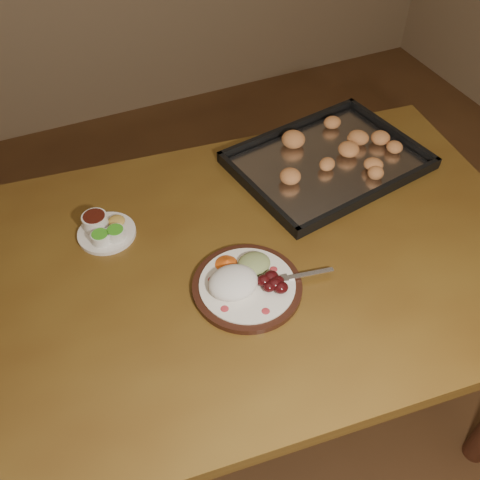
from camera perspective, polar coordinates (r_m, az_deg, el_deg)
name	(u,v)px	position (r m, az deg, el deg)	size (l,w,h in m)	color
ground	(254,440)	(1.84, 1.52, -20.51)	(4.00, 4.00, 0.00)	brown
dining_table	(231,286)	(1.33, -1.01, -4.96)	(1.58, 1.05, 0.75)	brown
dinner_plate	(245,282)	(1.19, 0.55, -4.56)	(0.32, 0.25, 0.06)	black
condiment_saucer	(104,229)	(1.34, -14.27, 1.10)	(0.14, 0.14, 0.05)	white
baking_tray	(327,161)	(1.52, 9.31, 8.36)	(0.55, 0.45, 0.05)	black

